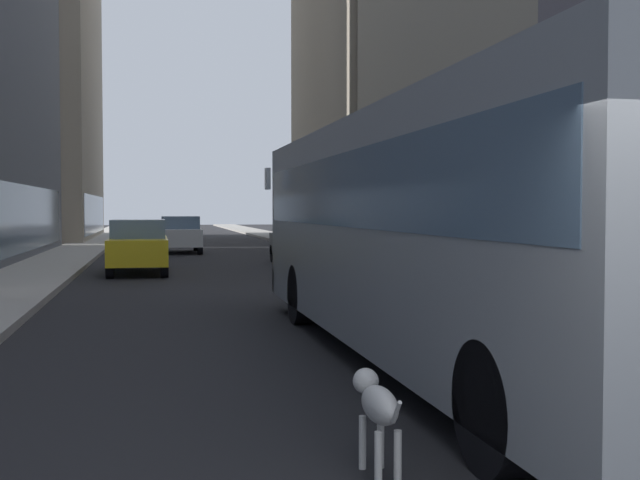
{
  "coord_description": "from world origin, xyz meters",
  "views": [
    {
      "loc": [
        -2.34,
        -2.63,
        1.94
      ],
      "look_at": [
        0.48,
        10.64,
        1.4
      ],
      "focal_mm": 44.04,
      "sensor_mm": 36.0,
      "label": 1
    }
  ],
  "objects_px": {
    "transit_bus": "(440,222)",
    "car_yellow_taxi": "(138,246)",
    "dalmatian_dog": "(377,405)",
    "car_white_van": "(180,234)",
    "car_grey_wagon": "(307,241)"
  },
  "relations": [
    {
      "from": "car_white_van",
      "to": "car_grey_wagon",
      "type": "bearing_deg",
      "value": -65.82
    },
    {
      "from": "car_white_van",
      "to": "car_yellow_taxi",
      "type": "bearing_deg",
      "value": -98.37
    },
    {
      "from": "car_yellow_taxi",
      "to": "transit_bus",
      "type": "bearing_deg",
      "value": -75.03
    },
    {
      "from": "car_yellow_taxi",
      "to": "car_white_van",
      "type": "bearing_deg",
      "value": 81.63
    },
    {
      "from": "transit_bus",
      "to": "car_white_van",
      "type": "distance_m",
      "value": 25.97
    },
    {
      "from": "car_grey_wagon",
      "to": "car_white_van",
      "type": "bearing_deg",
      "value": 114.18
    },
    {
      "from": "car_yellow_taxi",
      "to": "dalmatian_dog",
      "type": "xyz_separation_m",
      "value": [
        2.04,
        -18.91,
        -0.31
      ]
    },
    {
      "from": "transit_bus",
      "to": "car_white_van",
      "type": "relative_size",
      "value": 2.85
    },
    {
      "from": "transit_bus",
      "to": "dalmatian_dog",
      "type": "xyz_separation_m",
      "value": [
        -1.96,
        -3.94,
        -1.26
      ]
    },
    {
      "from": "transit_bus",
      "to": "car_yellow_taxi",
      "type": "xyz_separation_m",
      "value": [
        -4.0,
        14.96,
        -0.95
      ]
    },
    {
      "from": "car_grey_wagon",
      "to": "dalmatian_dog",
      "type": "height_order",
      "value": "car_grey_wagon"
    },
    {
      "from": "transit_bus",
      "to": "car_yellow_taxi",
      "type": "distance_m",
      "value": 15.52
    },
    {
      "from": "car_grey_wagon",
      "to": "car_yellow_taxi",
      "type": "bearing_deg",
      "value": -160.6
    },
    {
      "from": "transit_bus",
      "to": "car_yellow_taxi",
      "type": "height_order",
      "value": "transit_bus"
    },
    {
      "from": "car_grey_wagon",
      "to": "car_yellow_taxi",
      "type": "distance_m",
      "value": 5.94
    }
  ]
}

